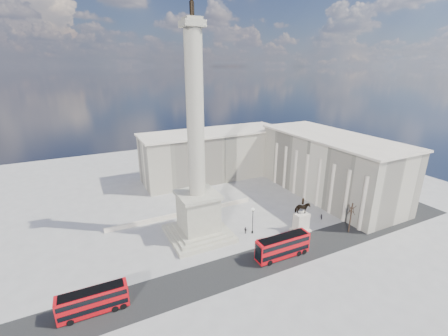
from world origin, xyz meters
TOP-DOWN VIEW (x-y plane):
  - ground at (0.00, 0.00)m, footprint 180.00×180.00m
  - asphalt_road at (5.00, -10.00)m, footprint 120.00×9.00m
  - nelsons_column at (0.00, 5.00)m, footprint 14.00×14.00m
  - balustrade_wall at (0.00, 16.00)m, footprint 40.00×0.60m
  - building_east at (45.00, 10.00)m, footprint 19.00×46.00m
  - building_northeast at (20.00, 40.00)m, footprint 51.00×17.00m
  - red_bus_a at (-23.76, -9.46)m, footprint 10.78×2.77m
  - red_bus_b at (12.58, -9.88)m, footprint 10.38×3.61m
  - red_bus_c at (12.54, -10.66)m, footprint 11.96×2.91m
  - victorian_lamp at (11.81, 0.18)m, footprint 0.57×0.57m
  - equestrian_statue at (22.83, -4.10)m, footprint 4.21×3.16m
  - bare_tree_near at (32.89, -9.66)m, footprint 1.84×1.84m
  - bare_tree_mid at (38.52, 8.16)m, footprint 1.85×1.85m
  - bare_tree_far at (39.90, 9.31)m, footprint 1.79×1.79m
  - pedestrian_walking at (15.85, -5.67)m, footprint 0.75×0.55m
  - pedestrian_standing at (31.38, -2.04)m, footprint 0.90×0.81m
  - pedestrian_crossing at (10.26, 0.79)m, footprint 0.73×1.05m

SIDE VIEW (x-z plane):
  - ground at x=0.00m, z-range 0.00..0.00m
  - asphalt_road at x=5.00m, z-range 0.00..0.01m
  - balustrade_wall at x=0.00m, z-range 0.00..1.10m
  - pedestrian_standing at x=31.38m, z-range 0.00..1.51m
  - pedestrian_crossing at x=10.26m, z-range 0.00..1.65m
  - pedestrian_walking at x=15.85m, z-range 0.00..1.89m
  - red_bus_b at x=12.58m, z-range 0.10..4.22m
  - red_bus_a at x=-23.76m, z-range 0.11..4.46m
  - red_bus_c at x=12.54m, z-range 0.12..4.96m
  - equestrian_statue at x=22.83m, z-range -1.31..7.41m
  - victorian_lamp at x=11.81m, z-range 0.59..7.22m
  - bare_tree_mid at x=38.52m, z-range 2.02..9.05m
  - bare_tree_far at x=39.90m, z-range 2.10..9.39m
  - bare_tree_near at x=32.89m, z-range 2.31..10.34m
  - building_northeast at x=20.00m, z-range 0.02..16.62m
  - building_east at x=45.00m, z-range 0.02..18.62m
  - nelsons_column at x=0.00m, z-range -12.01..37.84m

